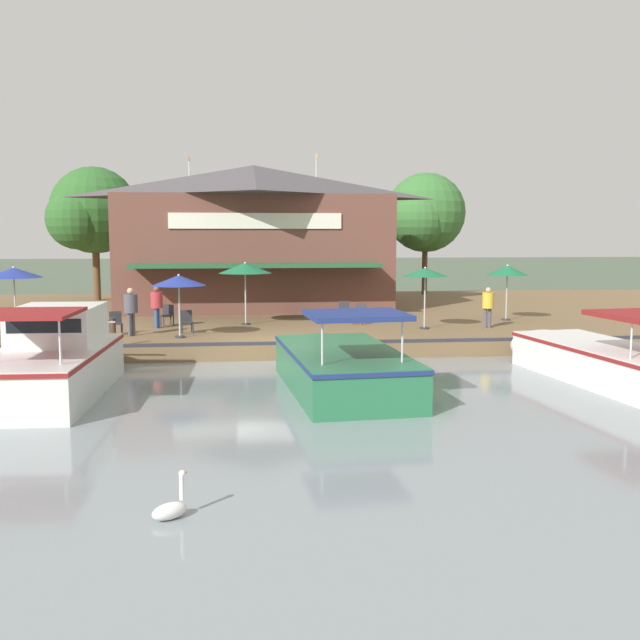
{
  "coord_description": "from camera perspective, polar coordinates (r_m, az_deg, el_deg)",
  "views": [
    {
      "loc": [
        23.33,
        -1.05,
        4.21
      ],
      "look_at": [
        -1.0,
        1.64,
        1.3
      ],
      "focal_mm": 40.0,
      "sensor_mm": 36.0,
      "label": 1
    }
  ],
  "objects": [
    {
      "name": "quay_edge_fender",
      "position": [
        23.72,
        -3.7,
        -1.87
      ],
      "size": [
        0.2,
        50.4,
        0.1
      ],
      "primitive_type": "cube",
      "color": "#2D2D33",
      "rests_on": "quay_deck"
    },
    {
      "name": "person_near_entrance",
      "position": [
        28.53,
        -12.93,
        1.41
      ],
      "size": [
        0.46,
        0.46,
        1.64
      ],
      "color": "#2D5193",
      "rests_on": "quay_deck"
    },
    {
      "name": "motorboat_fourth_along",
      "position": [
        20.29,
        -20.36,
        -2.98
      ],
      "size": [
        7.37,
        2.85,
        2.36
      ],
      "color": "silver",
      "rests_on": "river_water"
    },
    {
      "name": "cafe_chair_mid_patio",
      "position": [
        30.46,
        -21.33,
        0.41
      ],
      "size": [
        0.52,
        0.52,
        0.85
      ],
      "color": "#2D2D33",
      "rests_on": "quay_deck"
    },
    {
      "name": "patio_umbrella_back_row",
      "position": [
        31.38,
        14.76,
        3.85
      ],
      "size": [
        1.76,
        1.76,
        2.38
      ],
      "color": "#B7B7B7",
      "rests_on": "quay_deck"
    },
    {
      "name": "cafe_chair_back_row_seat",
      "position": [
        29.99,
        1.93,
        0.78
      ],
      "size": [
        0.49,
        0.49,
        0.85
      ],
      "color": "#2D2D33",
      "rests_on": "quay_deck"
    },
    {
      "name": "patio_umbrella_by_entrance",
      "position": [
        28.95,
        -6.01,
        4.14
      ],
      "size": [
        2.15,
        2.15,
        2.55
      ],
      "color": "#B7B7B7",
      "rests_on": "quay_deck"
    },
    {
      "name": "cafe_chair_far_corner_seat",
      "position": [
        29.17,
        -12.1,
        0.46
      ],
      "size": [
        0.51,
        0.51,
        0.85
      ],
      "color": "#2D2D33",
      "rests_on": "quay_deck"
    },
    {
      "name": "tree_upstream_bank",
      "position": [
        44.13,
        8.29,
        8.34
      ],
      "size": [
        5.07,
        4.83,
        7.41
      ],
      "color": "brown",
      "rests_on": "quay_deck"
    },
    {
      "name": "patio_umbrella_mid_patio_left",
      "position": [
        29.51,
        -23.31,
        3.49
      ],
      "size": [
        2.12,
        2.12,
        2.44
      ],
      "color": "#B7B7B7",
      "rests_on": "quay_deck"
    },
    {
      "name": "person_mid_patio",
      "position": [
        26.51,
        -14.9,
        1.12
      ],
      "size": [
        0.49,
        0.49,
        1.74
      ],
      "color": "#4C4C56",
      "rests_on": "quay_deck"
    },
    {
      "name": "motorboat_far_downstream",
      "position": [
        22.38,
        20.83,
        -2.74
      ],
      "size": [
        7.69,
        3.17,
        2.11
      ],
      "color": "white",
      "rests_on": "river_water"
    },
    {
      "name": "patio_umbrella_far_corner",
      "position": [
        27.8,
        8.42,
        3.78
      ],
      "size": [
        1.72,
        1.72,
        2.41
      ],
      "color": "#B7B7B7",
      "rests_on": "quay_deck"
    },
    {
      "name": "cafe_chair_under_first_umbrella",
      "position": [
        26.86,
        -10.62,
        -0.04
      ],
      "size": [
        0.52,
        0.52,
        0.85
      ],
      "color": "#2D2D33",
      "rests_on": "quay_deck"
    },
    {
      "name": "person_at_quay_edge",
      "position": [
        28.7,
        13.29,
        1.36
      ],
      "size": [
        0.45,
        0.45,
        1.59
      ],
      "color": "#4C4C56",
      "rests_on": "quay_deck"
    },
    {
      "name": "tree_downstream_bank",
      "position": [
        41.51,
        -17.91,
        8.18
      ],
      "size": [
        5.01,
        4.77,
        7.38
      ],
      "color": "brown",
      "rests_on": "quay_deck"
    },
    {
      "name": "quay_deck",
      "position": [
        34.56,
        -4.52,
        0.27
      ],
      "size": [
        22.0,
        56.0,
        0.6
      ],
      "primitive_type": "cube",
      "color": "brown",
      "rests_on": "ground"
    },
    {
      "name": "cafe_chair_beside_entrance",
      "position": [
        29.24,
        3.22,
        0.62
      ],
      "size": [
        0.6,
        0.6,
        0.85
      ],
      "color": "#2D2D33",
      "rests_on": "quay_deck"
    },
    {
      "name": "cafe_chair_facing_river",
      "position": [
        27.01,
        -16.01,
        -0.14
      ],
      "size": [
        0.54,
        0.54,
        0.85
      ],
      "color": "#2D2D33",
      "rests_on": "quay_deck"
    },
    {
      "name": "mooring_post",
      "position": [
        24.25,
        -16.21,
        -0.91
      ],
      "size": [
        0.22,
        0.22,
        0.94
      ],
      "color": "#473323",
      "rests_on": "quay_deck"
    },
    {
      "name": "ground_plane",
      "position": [
        23.73,
        -3.68,
        -3.45
      ],
      "size": [
        220.0,
        220.0,
        0.0
      ],
      "primitive_type": "plane",
      "color": "#4C5B47"
    },
    {
      "name": "patio_umbrella_near_quay_edge",
      "position": [
        25.58,
        -11.24,
        3.11
      ],
      "size": [
        1.91,
        1.91,
        2.26
      ],
      "color": "#B7B7B7",
      "rests_on": "quay_deck"
    },
    {
      "name": "swan",
      "position": [
        11.01,
        -11.87,
        -14.57
      ],
      "size": [
        0.55,
        0.62,
        0.69
      ],
      "color": "white",
      "rests_on": "river_water"
    },
    {
      "name": "motorboat_nearest_quay",
      "position": [
        19.73,
        1.41,
        -3.47
      ],
      "size": [
        7.61,
        3.33,
        2.26
      ],
      "color": "#287047",
      "rests_on": "river_water"
    },
    {
      "name": "waterfront_restaurant",
      "position": [
        36.97,
        -5.3,
        6.8
      ],
      "size": [
        11.3,
        13.53,
        7.76
      ],
      "color": "brown",
      "rests_on": "quay_deck"
    }
  ]
}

